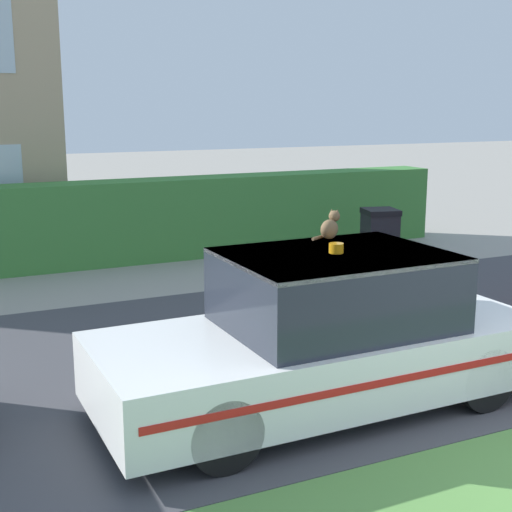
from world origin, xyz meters
TOP-DOWN VIEW (x-y plane):
  - road_strip at (0.00, 4.20)m, footprint 28.00×5.78m
  - garden_hedge at (-1.23, 9.81)m, footprint 13.44×0.83m
  - police_car at (-1.18, 2.53)m, footprint 4.47×1.84m
  - cat at (-1.01, 2.76)m, footprint 0.34×0.25m
  - wheelie_bin at (2.96, 7.54)m, footprint 0.73×0.75m

SIDE VIEW (x-z plane):
  - road_strip at x=0.00m, z-range 0.00..0.01m
  - wheelie_bin at x=2.96m, z-range 0.00..1.05m
  - police_car at x=-1.18m, z-range -0.09..1.54m
  - garden_hedge at x=-1.23m, z-range 0.00..1.54m
  - cat at x=-1.01m, z-range 1.61..1.90m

